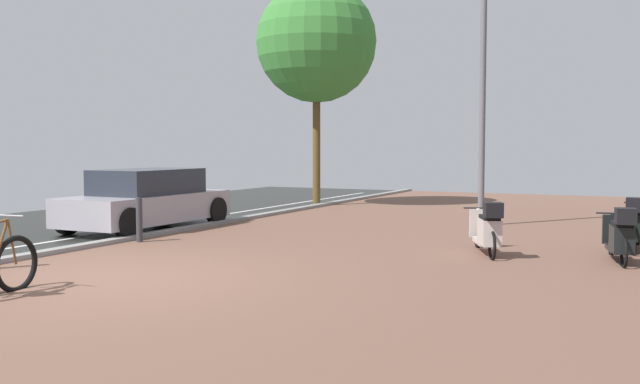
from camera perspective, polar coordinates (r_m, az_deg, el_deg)
ground at (r=9.23m, az=-10.43°, el=-7.81°), size 21.00×40.00×0.13m
scooter_near at (r=11.96m, az=13.49°, el=-3.03°), size 0.96×1.72×0.95m
scooter_mid at (r=13.26m, az=24.37°, el=-2.52°), size 0.52×1.88×0.99m
scooter_far at (r=11.83m, az=23.27°, el=-3.36°), size 0.67×1.73×0.92m
parked_car_near at (r=15.86m, az=-13.93°, el=-0.65°), size 1.81×4.06×1.31m
lamp_post at (r=16.41m, az=13.14°, el=9.64°), size 0.20×0.52×6.41m
street_tree at (r=21.58m, az=-0.29°, el=12.09°), size 3.64×3.64×6.78m
bollard_far at (r=13.70m, az=-14.52°, el=-2.21°), size 0.12×0.12×0.84m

